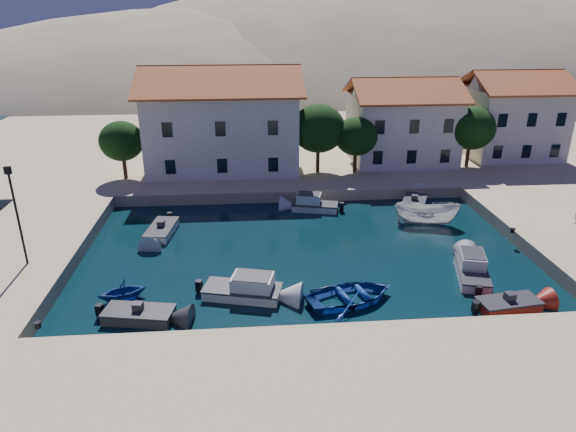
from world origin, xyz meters
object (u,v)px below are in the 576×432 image
object	(u,v)px
lamppost	(15,207)
cabin_cruiser_east	(472,271)
building_left	(222,117)
boat_east	(426,224)
rowboat_south	(351,301)
cabin_cruiser_south	(242,289)
building_right	(512,113)
building_mid	(402,119)

from	to	relation	value
lamppost	cabin_cruiser_east	bearing A→B (deg)	-4.76
building_left	boat_east	world-z (taller)	building_left
rowboat_south	cabin_cruiser_south	bearing A→B (deg)	63.95
cabin_cruiser_east	boat_east	xyz separation A→B (m)	(-0.01, 8.63, -0.48)
building_right	rowboat_south	xyz separation A→B (m)	(-22.07, -26.45, -5.47)
rowboat_south	cabin_cruiser_east	size ratio (longest dim) A/B	1.14
building_mid	building_right	bearing A→B (deg)	4.76
building_mid	boat_east	bearing A→B (deg)	-97.70
rowboat_south	building_left	bearing A→B (deg)	1.76
boat_east	cabin_cruiser_south	bearing A→B (deg)	137.40
building_mid	cabin_cruiser_east	distance (m)	23.85
cabin_cruiser_south	cabin_cruiser_east	bearing A→B (deg)	18.48
lamppost	cabin_cruiser_south	world-z (taller)	lamppost
building_mid	lamppost	xyz separation A→B (m)	(-29.50, -21.00, -0.47)
building_left	rowboat_south	world-z (taller)	building_left
building_right	cabin_cruiser_east	bearing A→B (deg)	-119.90
cabin_cruiser_south	rowboat_south	xyz separation A→B (m)	(6.19, -1.07, -0.48)
building_left	lamppost	size ratio (longest dim) A/B	2.36
cabin_cruiser_east	building_mid	bearing A→B (deg)	10.66
lamppost	rowboat_south	xyz separation A→B (m)	(19.43, -4.45, -4.75)
building_left	building_mid	distance (m)	18.04
rowboat_south	cabin_cruiser_east	world-z (taller)	cabin_cruiser_east
building_left	lamppost	bearing A→B (deg)	-119.90
lamppost	building_right	bearing A→B (deg)	27.93
building_left	cabin_cruiser_east	size ratio (longest dim) A/B	3.19
building_right	rowboat_south	size ratio (longest dim) A/B	1.80
lamppost	building_left	bearing A→B (deg)	60.10
building_right	boat_east	xyz separation A→B (m)	(-13.98, -15.66, -5.47)
building_mid	cabin_cruiser_south	distance (m)	29.68
building_right	lamppost	xyz separation A→B (m)	(-41.50, -22.00, -0.72)
lamppost	rowboat_south	bearing A→B (deg)	-12.90
cabin_cruiser_south	rowboat_south	bearing A→B (deg)	4.30
lamppost	cabin_cruiser_east	xyz separation A→B (m)	(27.53, -2.29, -4.28)
building_right	building_mid	bearing A→B (deg)	-175.24
cabin_cruiser_south	rowboat_south	size ratio (longest dim) A/B	0.92
cabin_cruiser_east	boat_east	world-z (taller)	cabin_cruiser_east
lamppost	cabin_cruiser_east	size ratio (longest dim) A/B	1.35
lamppost	rowboat_south	size ratio (longest dim) A/B	1.18
building_left	cabin_cruiser_south	bearing A→B (deg)	-85.75
building_mid	building_left	bearing A→B (deg)	-176.82
cabin_cruiser_east	cabin_cruiser_south	bearing A→B (deg)	109.84
building_mid	cabin_cruiser_south	world-z (taller)	building_mid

